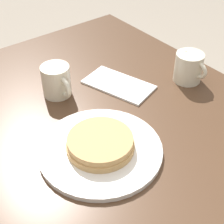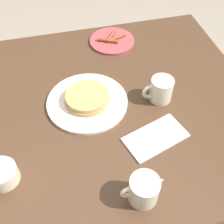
{
  "view_description": "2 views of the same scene",
  "coord_description": "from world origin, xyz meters",
  "px_view_note": "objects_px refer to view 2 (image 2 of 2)",
  "views": [
    {
      "loc": [
        0.43,
        -0.33,
        1.29
      ],
      "look_at": [
        -0.09,
        0.07,
        0.76
      ],
      "focal_mm": 55.0,
      "sensor_mm": 36.0,
      "label": 1
    },
    {
      "loc": [
        0.05,
        0.64,
        1.46
      ],
      "look_at": [
        -0.09,
        0.07,
        0.76
      ],
      "focal_mm": 45.0,
      "sensor_mm": 36.0,
      "label": 2
    }
  ],
  "objects_px": {
    "coffee_mug": "(161,90)",
    "napkin": "(156,137)",
    "sugar_bowl": "(1,173)",
    "pancake_plate": "(87,100)",
    "creamer_pitcher": "(144,189)",
    "side_plate_bacon": "(112,41)"
  },
  "relations": [
    {
      "from": "coffee_mug",
      "to": "napkin",
      "type": "height_order",
      "value": "coffee_mug"
    },
    {
      "from": "creamer_pitcher",
      "to": "sugar_bowl",
      "type": "height_order",
      "value": "creamer_pitcher"
    },
    {
      "from": "side_plate_bacon",
      "to": "creamer_pitcher",
      "type": "xyz_separation_m",
      "value": [
        0.09,
        0.7,
        0.04
      ]
    },
    {
      "from": "side_plate_bacon",
      "to": "sugar_bowl",
      "type": "distance_m",
      "value": 0.71
    },
    {
      "from": "sugar_bowl",
      "to": "pancake_plate",
      "type": "bearing_deg",
      "value": -140.83
    },
    {
      "from": "creamer_pitcher",
      "to": "napkin",
      "type": "bearing_deg",
      "value": -119.66
    },
    {
      "from": "side_plate_bacon",
      "to": "coffee_mug",
      "type": "bearing_deg",
      "value": 102.46
    },
    {
      "from": "side_plate_bacon",
      "to": "napkin",
      "type": "distance_m",
      "value": 0.52
    },
    {
      "from": "napkin",
      "to": "sugar_bowl",
      "type": "bearing_deg",
      "value": 3.79
    },
    {
      "from": "pancake_plate",
      "to": "creamer_pitcher",
      "type": "xyz_separation_m",
      "value": [
        -0.08,
        0.37,
        0.03
      ]
    },
    {
      "from": "creamer_pitcher",
      "to": "side_plate_bacon",
      "type": "bearing_deg",
      "value": -97.21
    },
    {
      "from": "side_plate_bacon",
      "to": "creamer_pitcher",
      "type": "distance_m",
      "value": 0.7
    },
    {
      "from": "sugar_bowl",
      "to": "napkin",
      "type": "xyz_separation_m",
      "value": [
        -0.46,
        -0.03,
        -0.03
      ]
    },
    {
      "from": "coffee_mug",
      "to": "sugar_bowl",
      "type": "bearing_deg",
      "value": 19.58
    },
    {
      "from": "pancake_plate",
      "to": "coffee_mug",
      "type": "distance_m",
      "value": 0.25
    },
    {
      "from": "pancake_plate",
      "to": "sugar_bowl",
      "type": "distance_m",
      "value": 0.36
    },
    {
      "from": "sugar_bowl",
      "to": "napkin",
      "type": "relative_size",
      "value": 0.4
    },
    {
      "from": "napkin",
      "to": "creamer_pitcher",
      "type": "bearing_deg",
      "value": 60.34
    },
    {
      "from": "side_plate_bacon",
      "to": "coffee_mug",
      "type": "relative_size",
      "value": 1.78
    },
    {
      "from": "pancake_plate",
      "to": "side_plate_bacon",
      "type": "bearing_deg",
      "value": -117.52
    },
    {
      "from": "coffee_mug",
      "to": "napkin",
      "type": "relative_size",
      "value": 0.5
    },
    {
      "from": "pancake_plate",
      "to": "side_plate_bacon",
      "type": "height_order",
      "value": "pancake_plate"
    }
  ]
}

